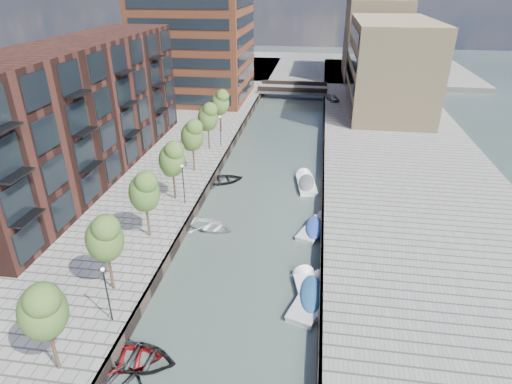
% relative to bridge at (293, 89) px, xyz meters
% --- Properties ---
extents(water, '(300.00, 300.00, 0.00)m').
position_rel_bridge_xyz_m(water, '(0.00, -32.00, -1.39)').
color(water, '#38473F').
rests_on(water, ground).
extents(quay_left, '(60.00, 140.00, 1.00)m').
position_rel_bridge_xyz_m(quay_left, '(-36.00, -32.00, -0.89)').
color(quay_left, gray).
rests_on(quay_left, ground).
extents(quay_right, '(20.00, 140.00, 1.00)m').
position_rel_bridge_xyz_m(quay_right, '(16.00, -32.00, -0.89)').
color(quay_right, gray).
rests_on(quay_right, ground).
extents(quay_wall_left, '(0.25, 140.00, 1.00)m').
position_rel_bridge_xyz_m(quay_wall_left, '(-6.10, -32.00, -0.89)').
color(quay_wall_left, '#332823').
rests_on(quay_wall_left, ground).
extents(quay_wall_right, '(0.25, 140.00, 1.00)m').
position_rel_bridge_xyz_m(quay_wall_right, '(6.10, -32.00, -0.89)').
color(quay_wall_right, '#332823').
rests_on(quay_wall_right, ground).
extents(far_closure, '(80.00, 40.00, 1.00)m').
position_rel_bridge_xyz_m(far_closure, '(0.00, 28.00, -0.89)').
color(far_closure, gray).
rests_on(far_closure, ground).
extents(apartment_block, '(8.00, 38.00, 14.00)m').
position_rel_bridge_xyz_m(apartment_block, '(-20.00, -42.00, 6.61)').
color(apartment_block, black).
rests_on(apartment_block, quay_left).
extents(tower, '(18.00, 18.00, 30.00)m').
position_rel_bridge_xyz_m(tower, '(-17.00, -7.00, 14.61)').
color(tower, brown).
rests_on(tower, quay_left).
extents(tan_block_near, '(12.00, 25.00, 14.00)m').
position_rel_bridge_xyz_m(tan_block_near, '(16.00, -10.00, 6.61)').
color(tan_block_near, tan).
rests_on(tan_block_near, quay_right).
extents(tan_block_far, '(12.00, 20.00, 16.00)m').
position_rel_bridge_xyz_m(tan_block_far, '(16.00, 16.00, 7.61)').
color(tan_block_far, tan).
rests_on(tan_block_far, quay_right).
extents(bridge, '(13.00, 6.00, 1.30)m').
position_rel_bridge_xyz_m(bridge, '(0.00, 0.00, 0.00)').
color(bridge, gray).
rests_on(bridge, ground).
extents(tree_0, '(2.50, 2.50, 5.95)m').
position_rel_bridge_xyz_m(tree_0, '(-8.50, -68.00, 3.92)').
color(tree_0, '#382619').
rests_on(tree_0, quay_left).
extents(tree_1, '(2.50, 2.50, 5.95)m').
position_rel_bridge_xyz_m(tree_1, '(-8.50, -61.00, 3.92)').
color(tree_1, '#382619').
rests_on(tree_1, quay_left).
extents(tree_2, '(2.50, 2.50, 5.95)m').
position_rel_bridge_xyz_m(tree_2, '(-8.50, -54.00, 3.92)').
color(tree_2, '#382619').
rests_on(tree_2, quay_left).
extents(tree_3, '(2.50, 2.50, 5.95)m').
position_rel_bridge_xyz_m(tree_3, '(-8.50, -47.00, 3.92)').
color(tree_3, '#382619').
rests_on(tree_3, quay_left).
extents(tree_4, '(2.50, 2.50, 5.95)m').
position_rel_bridge_xyz_m(tree_4, '(-8.50, -40.00, 3.92)').
color(tree_4, '#382619').
rests_on(tree_4, quay_left).
extents(tree_5, '(2.50, 2.50, 5.95)m').
position_rel_bridge_xyz_m(tree_5, '(-8.50, -33.00, 3.92)').
color(tree_5, '#382619').
rests_on(tree_5, quay_left).
extents(tree_6, '(2.50, 2.50, 5.95)m').
position_rel_bridge_xyz_m(tree_6, '(-8.50, -26.00, 3.92)').
color(tree_6, '#382619').
rests_on(tree_6, quay_left).
extents(lamp_0, '(0.24, 0.24, 4.12)m').
position_rel_bridge_xyz_m(lamp_0, '(-7.20, -64.00, 2.12)').
color(lamp_0, black).
rests_on(lamp_0, quay_left).
extents(lamp_1, '(0.24, 0.24, 4.12)m').
position_rel_bridge_xyz_m(lamp_1, '(-7.20, -48.00, 2.12)').
color(lamp_1, black).
rests_on(lamp_1, quay_left).
extents(lamp_2, '(0.24, 0.24, 4.12)m').
position_rel_bridge_xyz_m(lamp_2, '(-7.20, -32.00, 2.12)').
color(lamp_2, black).
rests_on(lamp_2, quay_left).
extents(sloop_0, '(5.22, 3.88, 1.04)m').
position_rel_bridge_xyz_m(sloop_0, '(-4.75, -66.15, -1.39)').
color(sloop_0, black).
rests_on(sloop_0, ground).
extents(sloop_1, '(4.80, 4.06, 0.85)m').
position_rel_bridge_xyz_m(sloop_1, '(-5.40, -67.63, -1.39)').
color(sloop_1, black).
rests_on(sloop_1, ground).
extents(sloop_2, '(5.04, 4.07, 0.92)m').
position_rel_bridge_xyz_m(sloop_2, '(-5.40, -66.28, -1.39)').
color(sloop_2, maroon).
rests_on(sloop_2, ground).
extents(sloop_3, '(5.19, 4.34, 0.92)m').
position_rel_bridge_xyz_m(sloop_3, '(-4.12, -50.56, -1.39)').
color(sloop_3, silver).
rests_on(sloop_3, ground).
extents(sloop_4, '(5.81, 5.07, 1.00)m').
position_rel_bridge_xyz_m(sloop_4, '(-5.18, -40.53, -1.39)').
color(sloop_4, black).
rests_on(sloop_4, ground).
extents(motorboat_0, '(2.94, 5.42, 1.72)m').
position_rel_bridge_xyz_m(motorboat_0, '(5.28, -58.42, -1.18)').
color(motorboat_0, white).
rests_on(motorboat_0, ground).
extents(motorboat_2, '(3.48, 5.77, 1.82)m').
position_rel_bridge_xyz_m(motorboat_2, '(5.64, -58.74, -1.28)').
color(motorboat_2, silver).
rests_on(motorboat_2, ground).
extents(motorboat_3, '(3.38, 5.21, 1.65)m').
position_rel_bridge_xyz_m(motorboat_3, '(5.55, -49.26, -1.19)').
color(motorboat_3, silver).
rests_on(motorboat_3, ground).
extents(motorboat_4, '(2.68, 5.62, 1.80)m').
position_rel_bridge_xyz_m(motorboat_4, '(4.22, -39.87, -1.17)').
color(motorboat_4, white).
rests_on(motorboat_4, ground).
extents(car, '(2.59, 3.71, 1.17)m').
position_rel_bridge_xyz_m(car, '(7.50, -6.45, 0.20)').
color(car, '#97989C').
rests_on(car, quay_right).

